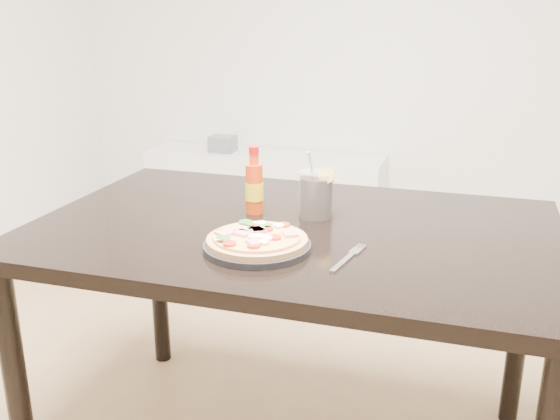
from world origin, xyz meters
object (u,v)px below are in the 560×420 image
(plate, at_px, (257,246))
(media_console, at_px, (264,195))
(dining_table, at_px, (293,254))
(pizza, at_px, (257,238))
(hot_sauce_bottle, at_px, (254,187))
(cola_cup, at_px, (316,195))
(fork, at_px, (349,257))

(plate, relative_size, media_console, 0.19)
(plate, bearing_deg, dining_table, 80.30)
(dining_table, height_order, media_console, dining_table)
(pizza, distance_m, media_console, 2.23)
(hot_sauce_bottle, distance_m, media_console, 1.97)
(media_console, bearing_deg, pizza, -71.63)
(cola_cup, bearing_deg, fork, -61.52)
(fork, bearing_deg, media_console, 125.08)
(pizza, xyz_separation_m, hot_sauce_bottle, (-0.10, 0.27, 0.05))
(pizza, relative_size, hot_sauce_bottle, 1.27)
(dining_table, relative_size, media_console, 1.00)
(plate, xyz_separation_m, fork, (0.22, 0.01, -0.01))
(cola_cup, bearing_deg, dining_table, -113.46)
(dining_table, bearing_deg, hot_sauce_bottle, 152.57)
(media_console, bearing_deg, plate, -71.62)
(dining_table, height_order, fork, fork)
(pizza, height_order, media_console, pizza)
(plate, distance_m, fork, 0.22)
(pizza, bearing_deg, plate, -56.44)
(dining_table, relative_size, plate, 5.33)
(plate, xyz_separation_m, pizza, (-0.00, 0.00, 0.02))
(dining_table, xyz_separation_m, plate, (-0.03, -0.20, 0.09))
(dining_table, distance_m, cola_cup, 0.18)
(plate, relative_size, pizza, 1.07)
(hot_sauce_bottle, bearing_deg, fork, -38.13)
(cola_cup, height_order, media_console, cola_cup)
(dining_table, distance_m, hot_sauce_bottle, 0.22)
(cola_cup, relative_size, media_console, 0.13)
(dining_table, relative_size, hot_sauce_bottle, 7.22)
(dining_table, bearing_deg, fork, -44.25)
(cola_cup, distance_m, fork, 0.32)
(plate, distance_m, cola_cup, 0.30)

